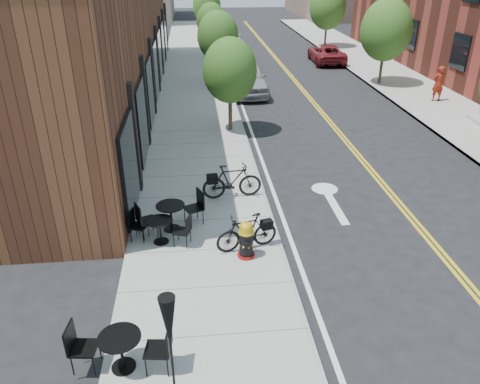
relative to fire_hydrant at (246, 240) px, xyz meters
name	(u,v)px	position (x,y,z in m)	size (l,w,h in m)	color
ground	(282,249)	(0.99, 0.38, -0.59)	(120.00, 120.00, 0.00)	black
sidewalk_near	(197,124)	(-1.01, 10.38, -0.53)	(4.00, 70.00, 0.12)	#9E9B93
sidewalk_far	(455,116)	(10.99, 10.38, -0.53)	(4.00, 70.00, 0.12)	#9E9B93
building_near	(98,31)	(-5.51, 14.38, 2.91)	(5.00, 28.00, 7.00)	#422115
tree_near_a	(230,71)	(0.39, 9.38, 2.01)	(2.20, 2.20, 3.81)	#382B1E
tree_near_b	(218,36)	(0.39, 17.38, 2.12)	(2.30, 2.30, 3.98)	#382B1E
tree_near_c	(211,21)	(0.39, 25.38, 1.94)	(2.10, 2.10, 3.67)	#382B1E
tree_near_d	(207,6)	(0.39, 33.38, 2.20)	(2.40, 2.40, 4.11)	#382B1E
tree_far_b	(386,30)	(9.59, 16.38, 2.46)	(2.80, 2.80, 4.62)	#382B1E
tree_far_c	(328,7)	(9.59, 28.38, 2.46)	(2.80, 2.80, 4.62)	#382B1E
fire_hydrant	(246,240)	(0.00, 0.00, 0.00)	(0.53, 0.53, 1.00)	maroon
bicycle_left	(247,232)	(0.05, 0.33, 0.01)	(0.46, 1.62, 0.97)	black
bicycle_right	(232,181)	(-0.07, 3.16, 0.07)	(0.51, 1.82, 1.09)	black
bistro_set_a	(121,348)	(-2.61, -3.26, 0.01)	(1.80, 0.85, 0.96)	black
bistro_set_b	(160,228)	(-2.13, 0.85, -0.04)	(1.61, 0.86, 0.85)	black
bistro_set_c	(171,213)	(-1.87, 1.47, 0.01)	(1.81, 1.13, 0.97)	black
patio_umbrella	(169,331)	(-1.64, -4.16, 1.16)	(0.37, 0.37, 2.28)	black
parked_car_a	(247,78)	(1.79, 15.52, 0.23)	(1.95, 4.85, 1.65)	#9B9FA3
parked_car_b	(235,54)	(1.79, 22.57, 0.15)	(1.58, 4.53, 1.49)	black
parked_car_c	(227,38)	(1.79, 29.37, 0.17)	(2.14, 5.27, 1.53)	#B6B6BB
parked_car_far	(327,54)	(8.20, 22.82, 0.02)	(2.04, 4.43, 1.23)	maroon
pedestrian	(438,84)	(11.14, 12.64, 0.40)	(0.64, 0.42, 1.75)	maroon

